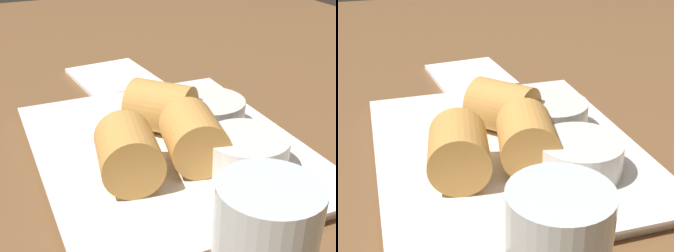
{
  "view_description": "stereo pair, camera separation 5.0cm",
  "coord_description": "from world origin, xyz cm",
  "views": [
    {
      "loc": [
        38.82,
        -15.26,
        27.45
      ],
      "look_at": [
        -1.06,
        1.9,
        5.75
      ],
      "focal_mm": 50.0,
      "sensor_mm": 36.0,
      "label": 1
    },
    {
      "loc": [
        40.53,
        -10.56,
        27.45
      ],
      "look_at": [
        -1.06,
        1.9,
        5.75
      ],
      "focal_mm": 50.0,
      "sensor_mm": 36.0,
      "label": 2
    }
  ],
  "objects": [
    {
      "name": "roll_front_left",
      "position": [
        2.68,
        2.89,
        6.31
      ],
      "size": [
        8.25,
        6.92,
        5.63
      ],
      "color": "#D19347",
      "rests_on": "serving_plate"
    },
    {
      "name": "table_surface",
      "position": [
        0.0,
        0.0,
        1.0
      ],
      "size": [
        180.0,
        140.0,
        2.0
      ],
      "color": "brown",
      "rests_on": "ground"
    },
    {
      "name": "dipping_bowl_near",
      "position": [
        -3.18,
        7.77,
        5.33
      ],
      "size": [
        8.12,
        8.12,
        3.37
      ],
      "color": "silver",
      "rests_on": "serving_plate"
    },
    {
      "name": "serving_plate",
      "position": [
        -1.06,
        1.9,
        2.76
      ],
      "size": [
        32.25,
        26.91,
        1.5
      ],
      "color": "white",
      "rests_on": "table_surface"
    },
    {
      "name": "dipping_bowl_far",
      "position": [
        6.01,
        7.02,
        5.33
      ],
      "size": [
        8.12,
        8.12,
        3.37
      ],
      "color": "silver",
      "rests_on": "serving_plate"
    },
    {
      "name": "roll_back_left",
      "position": [
        3.13,
        -3.94,
        6.31
      ],
      "size": [
        8.19,
        6.72,
        5.63
      ],
      "color": "#D19347",
      "rests_on": "serving_plate"
    },
    {
      "name": "napkin",
      "position": [
        -26.03,
        3.55,
        2.3
      ],
      "size": [
        13.96,
        12.22,
        0.6
      ],
      "color": "white",
      "rests_on": "table_surface"
    },
    {
      "name": "roll_front_right",
      "position": [
        -4.93,
        2.25,
        6.31
      ],
      "size": [
        8.81,
        8.76,
        5.63
      ],
      "color": "#D19347",
      "rests_on": "serving_plate"
    }
  ]
}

